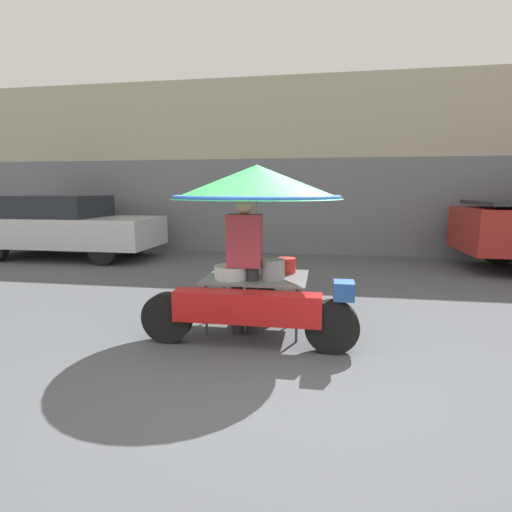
# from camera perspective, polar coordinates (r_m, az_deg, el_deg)

# --- Properties ---
(ground_plane) EXTENTS (36.00, 36.00, 0.00)m
(ground_plane) POSITION_cam_1_polar(r_m,az_deg,el_deg) (3.88, 3.49, -15.43)
(ground_plane) COLOR #4C4F54
(shopfront_building) EXTENTS (28.00, 2.06, 4.38)m
(shopfront_building) POSITION_cam_1_polar(r_m,az_deg,el_deg) (11.19, 7.95, 12.13)
(shopfront_building) COLOR #B2A893
(shopfront_building) RESTS_ON ground
(vendor_motorcycle_cart) EXTENTS (2.29, 1.95, 1.91)m
(vendor_motorcycle_cart) POSITION_cam_1_polar(r_m,az_deg,el_deg) (4.54, 0.03, 7.68)
(vendor_motorcycle_cart) COLOR black
(vendor_motorcycle_cart) RESTS_ON ground
(vendor_person) EXTENTS (0.38, 0.22, 1.58)m
(vendor_person) POSITION_cam_1_polar(r_m,az_deg,el_deg) (4.47, -1.62, -0.24)
(vendor_person) COLOR #2D2D33
(vendor_person) RESTS_ON ground
(parked_car) EXTENTS (4.37, 1.79, 1.49)m
(parked_car) POSITION_cam_1_polar(r_m,az_deg,el_deg) (10.66, -25.61, 3.88)
(parked_car) COLOR black
(parked_car) RESTS_ON ground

